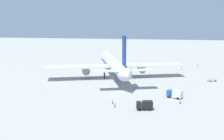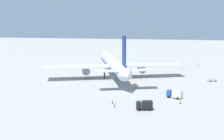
{
  "view_description": "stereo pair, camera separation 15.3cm",
  "coord_description": "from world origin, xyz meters",
  "px_view_note": "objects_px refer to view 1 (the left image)",
  "views": [
    {
      "loc": [
        -136.15,
        -25.12,
        29.06
      ],
      "look_at": [
        -2.36,
        0.36,
        4.23
      ],
      "focal_mm": 43.21,
      "sensor_mm": 36.0,
      "label": 1
    },
    {
      "loc": [
        -136.12,
        -25.27,
        29.06
      ],
      "look_at": [
        -2.36,
        0.36,
        4.23
      ],
      "focal_mm": 43.21,
      "sensor_mm": 36.0,
      "label": 2
    }
  ],
  "objects_px": {
    "traffic_cone_1": "(27,83)",
    "traffic_cone_0": "(46,93)",
    "service_truck_0": "(175,94)",
    "ground_worker_5": "(151,101)",
    "airliner": "(114,64)",
    "ground_worker_0": "(182,68)",
    "ground_worker_4": "(180,102)",
    "service_truck_2": "(145,105)",
    "baggage_cart_1": "(149,63)",
    "ground_worker_2": "(198,65)",
    "baggage_cart_0": "(178,63)",
    "ground_worker_3": "(112,101)",
    "ground_worker_1": "(115,105)",
    "service_van": "(212,79)"
  },
  "relations": [
    {
      "from": "service_van",
      "to": "ground_worker_4",
      "type": "height_order",
      "value": "service_van"
    },
    {
      "from": "service_truck_2",
      "to": "ground_worker_2",
      "type": "height_order",
      "value": "service_truck_2"
    },
    {
      "from": "traffic_cone_1",
      "to": "traffic_cone_0",
      "type": "bearing_deg",
      "value": -131.51
    },
    {
      "from": "ground_worker_0",
      "to": "service_van",
      "type": "bearing_deg",
      "value": -156.97
    },
    {
      "from": "airliner",
      "to": "traffic_cone_1",
      "type": "distance_m",
      "value": 43.86
    },
    {
      "from": "ground_worker_0",
      "to": "traffic_cone_0",
      "type": "height_order",
      "value": "ground_worker_0"
    },
    {
      "from": "baggage_cart_0",
      "to": "ground_worker_1",
      "type": "height_order",
      "value": "ground_worker_1"
    },
    {
      "from": "traffic_cone_1",
      "to": "service_truck_0",
      "type": "bearing_deg",
      "value": -99.39
    },
    {
      "from": "service_truck_0",
      "to": "traffic_cone_0",
      "type": "bearing_deg",
      "value": 93.44
    },
    {
      "from": "baggage_cart_1",
      "to": "ground_worker_0",
      "type": "xyz_separation_m",
      "value": [
        -18.39,
        -20.98,
        0.15
      ]
    },
    {
      "from": "service_truck_0",
      "to": "service_truck_2",
      "type": "relative_size",
      "value": 1.11
    },
    {
      "from": "baggage_cart_1",
      "to": "ground_worker_5",
      "type": "bearing_deg",
      "value": -176.25
    },
    {
      "from": "service_truck_0",
      "to": "baggage_cart_0",
      "type": "xyz_separation_m",
      "value": [
        84.02,
        -5.1,
        -1.03
      ]
    },
    {
      "from": "service_truck_0",
      "to": "ground_worker_5",
      "type": "distance_m",
      "value": 12.23
    },
    {
      "from": "service_truck_2",
      "to": "ground_worker_1",
      "type": "relative_size",
      "value": 3.36
    },
    {
      "from": "traffic_cone_0",
      "to": "service_truck_0",
      "type": "bearing_deg",
      "value": -86.56
    },
    {
      "from": "ground_worker_2",
      "to": "traffic_cone_0",
      "type": "distance_m",
      "value": 105.15
    },
    {
      "from": "ground_worker_0",
      "to": "ground_worker_3",
      "type": "xyz_separation_m",
      "value": [
        -74.49,
        28.59,
        0.02
      ]
    },
    {
      "from": "baggage_cart_0",
      "to": "ground_worker_3",
      "type": "xyz_separation_m",
      "value": [
        -95.5,
        27.24,
        0.21
      ]
    },
    {
      "from": "traffic_cone_0",
      "to": "service_truck_2",
      "type": "bearing_deg",
      "value": -107.7
    },
    {
      "from": "ground_worker_1",
      "to": "ground_worker_2",
      "type": "xyz_separation_m",
      "value": [
        92.01,
        -38.02,
        0.05
      ]
    },
    {
      "from": "service_van",
      "to": "ground_worker_4",
      "type": "relative_size",
      "value": 2.81
    },
    {
      "from": "ground_worker_5",
      "to": "traffic_cone_0",
      "type": "distance_m",
      "value": 42.98
    },
    {
      "from": "traffic_cone_1",
      "to": "service_van",
      "type": "bearing_deg",
      "value": -75.52
    },
    {
      "from": "service_truck_0",
      "to": "ground_worker_0",
      "type": "height_order",
      "value": "service_truck_0"
    },
    {
      "from": "service_truck_0",
      "to": "service_van",
      "type": "distance_m",
      "value": 38.47
    },
    {
      "from": "airliner",
      "to": "ground_worker_3",
      "type": "xyz_separation_m",
      "value": [
        -44.19,
        -7.64,
        -6.35
      ]
    },
    {
      "from": "ground_worker_5",
      "to": "traffic_cone_1",
      "type": "xyz_separation_m",
      "value": [
        19.75,
        58.69,
        -0.54
      ]
    },
    {
      "from": "ground_worker_1",
      "to": "baggage_cart_1",
      "type": "bearing_deg",
      "value": -3.58
    },
    {
      "from": "airliner",
      "to": "service_truck_0",
      "type": "height_order",
      "value": "airliner"
    },
    {
      "from": "airliner",
      "to": "ground_worker_1",
      "type": "distance_m",
      "value": 49.46
    },
    {
      "from": "airliner",
      "to": "ground_worker_3",
      "type": "height_order",
      "value": "airliner"
    },
    {
      "from": "ground_worker_0",
      "to": "ground_worker_4",
      "type": "relative_size",
      "value": 1.04
    },
    {
      "from": "traffic_cone_1",
      "to": "baggage_cart_0",
      "type": "bearing_deg",
      "value": -44.82
    },
    {
      "from": "ground_worker_1",
      "to": "traffic_cone_1",
      "type": "bearing_deg",
      "value": 60.34
    },
    {
      "from": "traffic_cone_0",
      "to": "ground_worker_4",
      "type": "bearing_deg",
      "value": -94.6
    },
    {
      "from": "airliner",
      "to": "traffic_cone_1",
      "type": "bearing_deg",
      "value": 119.87
    },
    {
      "from": "ground_worker_3",
      "to": "ground_worker_5",
      "type": "xyz_separation_m",
      "value": [
        2.88,
        -13.5,
        -0.06
      ]
    },
    {
      "from": "service_truck_2",
      "to": "ground_worker_0",
      "type": "height_order",
      "value": "service_truck_2"
    },
    {
      "from": "baggage_cart_1",
      "to": "airliner",
      "type": "bearing_deg",
      "value": 162.61
    },
    {
      "from": "ground_worker_4",
      "to": "ground_worker_5",
      "type": "height_order",
      "value": "ground_worker_4"
    },
    {
      "from": "service_van",
      "to": "ground_worker_2",
      "type": "relative_size",
      "value": 2.56
    },
    {
      "from": "ground_worker_4",
      "to": "traffic_cone_0",
      "type": "xyz_separation_m",
      "value": [
        4.25,
        52.82,
        -0.54
      ]
    },
    {
      "from": "traffic_cone_0",
      "to": "airliner",
      "type": "bearing_deg",
      "value": -30.97
    },
    {
      "from": "ground_worker_1",
      "to": "ground_worker_5",
      "type": "height_order",
      "value": "ground_worker_1"
    },
    {
      "from": "airliner",
      "to": "service_van",
      "type": "height_order",
      "value": "airliner"
    },
    {
      "from": "airliner",
      "to": "ground_worker_5",
      "type": "bearing_deg",
      "value": -152.9
    },
    {
      "from": "ground_worker_1",
      "to": "ground_worker_4",
      "type": "distance_m",
      "value": 23.6
    },
    {
      "from": "service_truck_2",
      "to": "ground_worker_1",
      "type": "xyz_separation_m",
      "value": [
        0.65,
        10.22,
        -0.81
      ]
    },
    {
      "from": "ground_worker_2",
      "to": "service_van",
      "type": "bearing_deg",
      "value": -177.89
    }
  ]
}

